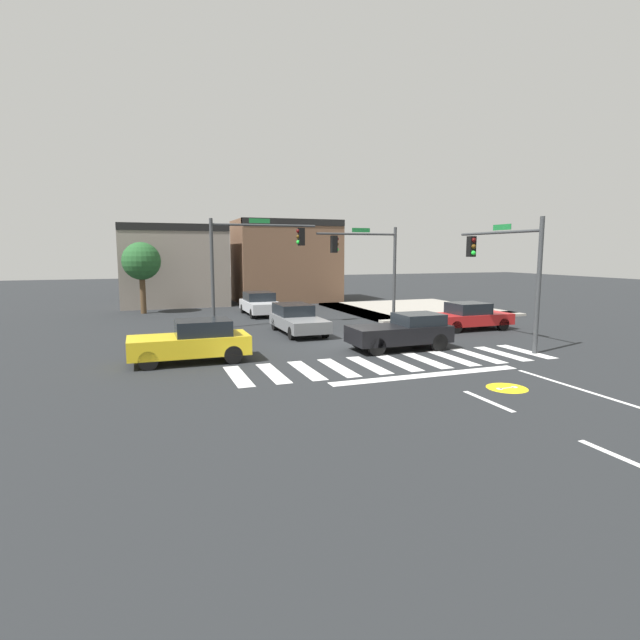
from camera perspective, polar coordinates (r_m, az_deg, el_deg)
name	(u,v)px	position (r m, az deg, el deg)	size (l,w,h in m)	color
ground_plane	(349,342)	(22.26, 3.29, -2.49)	(120.00, 120.00, 0.00)	#232628
crosswalk_near	(398,362)	(18.30, 8.89, -4.83)	(12.18, 2.89, 0.01)	silver
lane_markings	(580,418)	(13.71, 27.68, -9.98)	(6.80, 18.75, 0.01)	white
bike_detector_marking	(507,388)	(15.76, 20.67, -7.32)	(1.19, 1.19, 0.01)	yellow
curb_corner_northeast	(408,310)	(34.38, 10.11, 1.18)	(10.00, 10.60, 0.15)	#9E998E
storefront_row	(237,263)	(39.34, -9.48, 6.49)	(16.50, 5.32, 6.45)	gray
traffic_signal_southeast	(505,260)	(22.50, 20.49, 6.48)	(0.32, 5.09, 5.33)	#383A3D
traffic_signal_northeast	(367,256)	(28.69, 5.46, 7.32)	(4.93, 0.32, 5.40)	#383A3D
traffic_signal_northwest	(253,251)	(26.48, -7.69, 7.86)	(5.68, 0.32, 5.71)	#383A3D
car_gray	(297,319)	(24.50, -2.65, 0.13)	(1.84, 4.41, 1.38)	slate
car_yellow	(193,341)	(18.58, -14.43, -2.38)	(4.24, 1.78, 1.54)	gold
car_red	(469,316)	(26.68, 16.76, 0.42)	(4.19, 1.87, 1.40)	red
car_black	(403,331)	(20.65, 9.46, -1.30)	(4.13, 1.82, 1.46)	black
car_silver	(260,304)	(31.72, -6.85, 1.87)	(1.95, 4.24, 1.43)	#B7BABF
roadside_tree	(141,262)	(34.11, -19.83, 6.31)	(2.43, 2.43, 4.61)	#4C3823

